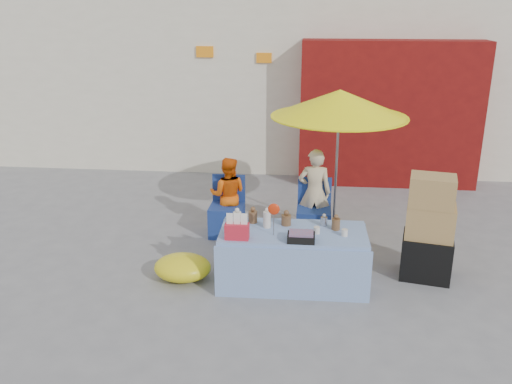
# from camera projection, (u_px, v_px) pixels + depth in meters

# --- Properties ---
(ground) EXTENTS (80.00, 80.00, 0.00)m
(ground) POSITION_uv_depth(u_px,v_px,m) (239.00, 287.00, 6.46)
(ground) COLOR slate
(ground) RESTS_ON ground
(backdrop) EXTENTS (14.00, 8.00, 7.80)m
(backdrop) POSITION_uv_depth(u_px,v_px,m) (302.00, 7.00, 12.44)
(backdrop) COLOR silver
(backdrop) RESTS_ON ground
(market_table) EXTENTS (1.78, 0.85, 1.07)m
(market_table) POSITION_uv_depth(u_px,v_px,m) (292.00, 257.00, 6.45)
(market_table) COLOR #86A1D6
(market_table) RESTS_ON ground
(chair_left) EXTENTS (0.49, 0.48, 0.85)m
(chair_left) POSITION_uv_depth(u_px,v_px,m) (227.00, 218.00, 7.85)
(chair_left) COLOR navy
(chair_left) RESTS_ON ground
(chair_right) EXTENTS (0.49, 0.48, 0.85)m
(chair_right) POSITION_uv_depth(u_px,v_px,m) (313.00, 221.00, 7.74)
(chair_right) COLOR navy
(chair_right) RESTS_ON ground
(vendor_orange) EXTENTS (0.55, 0.43, 1.12)m
(vendor_orange) POSITION_uv_depth(u_px,v_px,m) (228.00, 195.00, 7.88)
(vendor_orange) COLOR #EC5C0C
(vendor_orange) RESTS_ON ground
(vendor_beige) EXTENTS (0.47, 0.31, 1.29)m
(vendor_beige) POSITION_uv_depth(u_px,v_px,m) (314.00, 193.00, 7.73)
(vendor_beige) COLOR beige
(vendor_beige) RESTS_ON ground
(umbrella) EXTENTS (1.90, 1.90, 2.09)m
(umbrella) POSITION_uv_depth(u_px,v_px,m) (340.00, 104.00, 7.43)
(umbrella) COLOR gray
(umbrella) RESTS_ON ground
(box_stack) EXTENTS (0.67, 0.59, 1.31)m
(box_stack) POSITION_uv_depth(u_px,v_px,m) (429.00, 231.00, 6.52)
(box_stack) COLOR black
(box_stack) RESTS_ON ground
(tarp_bundle) EXTENTS (0.75, 0.63, 0.31)m
(tarp_bundle) POSITION_uv_depth(u_px,v_px,m) (183.00, 267.00, 6.60)
(tarp_bundle) COLOR yellow
(tarp_bundle) RESTS_ON ground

